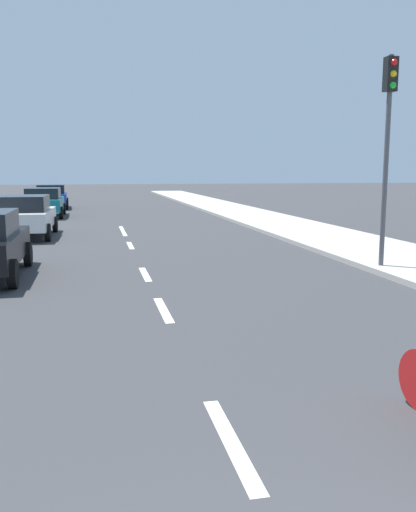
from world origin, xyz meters
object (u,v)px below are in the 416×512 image
at_px(parked_car_blue, 51,196).
at_px(traffic_signal, 388,124).
at_px(parked_car_white, 25,215).
at_px(parked_car_teal, 44,201).

height_order(parked_car_blue, traffic_signal, traffic_signal).
height_order(parked_car_white, traffic_signal, traffic_signal).
relative_size(parked_car_blue, traffic_signal, 0.89).
xyz_separation_m(parked_car_teal, parked_car_blue, (-0.07, 6.73, -0.00)).
bearing_deg(parked_car_blue, parked_car_teal, -91.31).
distance_m(parked_car_white, traffic_signal, 13.46).
relative_size(parked_car_white, parked_car_teal, 0.97).
xyz_separation_m(parked_car_white, traffic_signal, (9.52, -9.11, 2.77)).
bearing_deg(parked_car_white, parked_car_teal, 91.69).
bearing_deg(parked_car_white, traffic_signal, -42.61).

